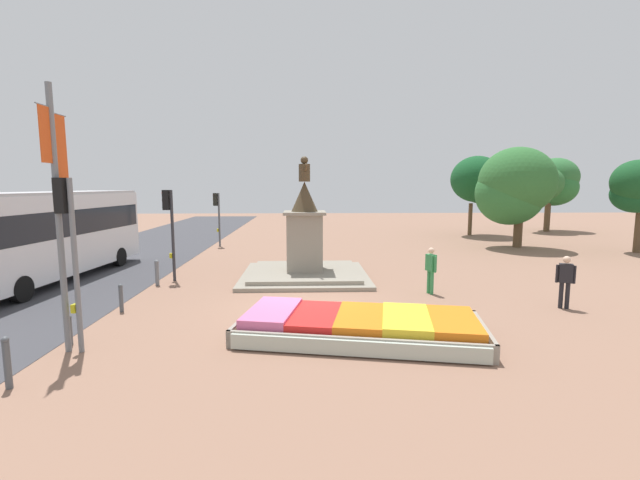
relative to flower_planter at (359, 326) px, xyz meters
name	(u,v)px	position (x,y,z in m)	size (l,w,h in m)	color
ground_plane	(305,309)	(-1.38, 2.55, -0.29)	(94.35, 94.35, 0.00)	#8C6651
flower_planter	(359,326)	(0.00, 0.00, 0.00)	(6.64, 3.92, 0.64)	#38281C
statue_monument	(305,252)	(-1.39, 7.35, 0.80)	(5.28, 5.28, 5.09)	gray
traffic_light_near_crossing	(69,235)	(-6.76, -0.72, 2.49)	(0.42, 0.31, 4.06)	slate
traffic_light_mid_block	(169,219)	(-6.85, 6.82, 2.27)	(0.41, 0.28, 3.71)	#2D2D33
traffic_light_far_corner	(217,210)	(-6.94, 16.81, 2.07)	(0.41, 0.30, 3.41)	#4C5156
banner_pole	(58,208)	(-6.99, -0.67, 3.09)	(0.14, 1.12, 6.14)	slate
city_bus	(45,231)	(-11.76, 6.76, 1.79)	(3.26, 10.98, 3.63)	silver
pedestrian_with_handbag	(431,267)	(3.13, 4.35, 0.69)	(0.34, 0.54, 1.69)	#338C4C
pedestrian_near_planter	(565,278)	(6.83, 2.34, 0.69)	(0.53, 0.35, 1.69)	black
kerb_bollard_south	(7,361)	(-7.11, -2.56, 0.26)	(0.14, 0.14, 1.04)	#4C5156
kerb_bollard_mid_a	(69,329)	(-7.18, -0.28, 0.12)	(0.15, 0.15, 0.77)	#4C5156
kerb_bollard_mid_b	(121,297)	(-7.08, 2.48, 0.18)	(0.13, 0.13, 0.88)	#4C5156
kerb_bollard_north	(157,272)	(-7.17, 6.02, 0.25)	(0.16, 0.16, 1.02)	slate
park_tree_far_left	(479,182)	(12.04, 22.02, 3.89)	(4.32, 4.27, 6.12)	brown
park_tree_behind_statue	(637,188)	(17.52, 13.19, 3.45)	(2.97, 2.94, 5.33)	brown
park_tree_far_right	(552,183)	(19.55, 25.16, 3.83)	(5.29, 4.44, 6.22)	brown
park_tree_street_side	(515,187)	(11.54, 15.36, 3.50)	(4.71, 4.26, 6.22)	brown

